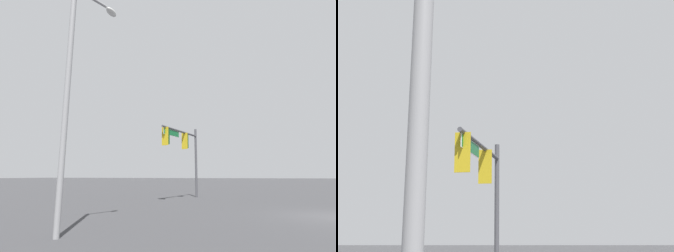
# 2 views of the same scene
# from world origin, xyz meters

# --- Properties ---
(signal_pole_near) EXTENTS (5.49, 1.37, 5.76)m
(signal_pole_near) POSITION_xyz_m (-6.45, -8.75, 4.16)
(signal_pole_near) COLOR #47474C
(signal_pole_near) RESTS_ON ground_plane
(street_lamp) EXTENTS (1.80, 0.78, 8.12)m
(street_lamp) POSITION_xyz_m (6.88, -8.61, 4.64)
(street_lamp) COLOR gray
(street_lamp) RESTS_ON ground_plane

